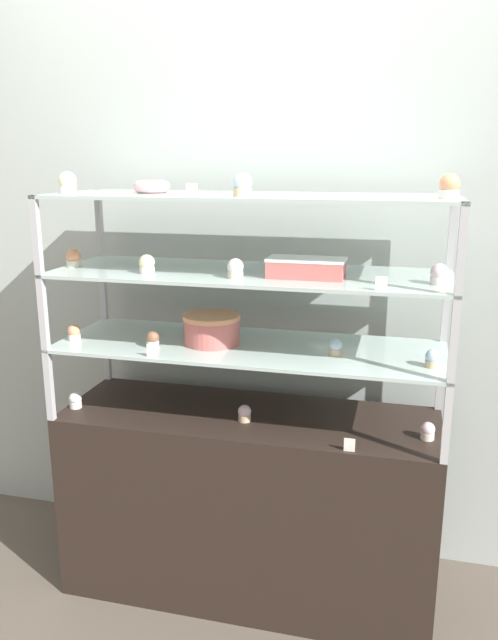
% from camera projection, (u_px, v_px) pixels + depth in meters
% --- Properties ---
extents(ground_plane, '(20.00, 20.00, 0.00)m').
position_uv_depth(ground_plane, '(249.00, 583.00, 2.49)').
color(ground_plane, brown).
extents(back_wall, '(8.00, 0.05, 2.60)m').
position_uv_depth(back_wall, '(272.00, 247.00, 2.53)').
color(back_wall, '#A8B2AD').
rests_on(back_wall, ground_plane).
extents(display_base, '(1.39, 0.47, 0.73)m').
position_uv_depth(display_base, '(249.00, 502.00, 2.40)').
color(display_base, black).
rests_on(display_base, ground_plane).
extents(display_riser_lower, '(1.39, 0.47, 0.27)m').
position_uv_depth(display_riser_lower, '(249.00, 349.00, 2.25)').
color(display_riser_lower, '#B7B7BC').
rests_on(display_riser_lower, display_base).
extents(display_riser_middle, '(1.39, 0.47, 0.27)m').
position_uv_depth(display_riser_middle, '(249.00, 276.00, 2.18)').
color(display_riser_middle, '#B7B7BC').
rests_on(display_riser_middle, display_riser_lower).
extents(display_riser_upper, '(1.39, 0.47, 0.27)m').
position_uv_depth(display_riser_upper, '(249.00, 199.00, 2.12)').
color(display_riser_upper, '#B7B7BC').
rests_on(display_riser_upper, display_riser_middle).
extents(layer_cake_centerpiece, '(0.21, 0.21, 0.11)m').
position_uv_depth(layer_cake_centerpiece, '(212.00, 329.00, 2.25)').
color(layer_cake_centerpiece, '#C66660').
rests_on(layer_cake_centerpiece, display_riser_lower).
extents(sheet_cake_frosted, '(0.26, 0.13, 0.07)m').
position_uv_depth(sheet_cake_frosted, '(306.00, 268.00, 2.07)').
color(sheet_cake_frosted, '#C66660').
rests_on(sheet_cake_frosted, display_riser_middle).
extents(cupcake_0, '(0.05, 0.05, 0.06)m').
position_uv_depth(cupcake_0, '(75.00, 400.00, 2.36)').
color(cupcake_0, white).
rests_on(cupcake_0, display_base).
extents(cupcake_1, '(0.05, 0.05, 0.06)m').
position_uv_depth(cupcake_1, '(244.00, 413.00, 2.24)').
color(cupcake_1, '#CCB28C').
rests_on(cupcake_1, display_base).
extents(cupcake_2, '(0.05, 0.05, 0.06)m').
position_uv_depth(cupcake_2, '(428.00, 431.00, 2.10)').
color(cupcake_2, beige).
rests_on(cupcake_2, display_base).
extents(price_tag_0, '(0.04, 0.00, 0.04)m').
position_uv_depth(price_tag_0, '(349.00, 445.00, 2.01)').
color(price_tag_0, white).
rests_on(price_tag_0, display_base).
extents(cupcake_3, '(0.05, 0.05, 0.06)m').
position_uv_depth(cupcake_3, '(74.00, 333.00, 2.30)').
color(cupcake_3, white).
rests_on(cupcake_3, display_riser_lower).
extents(cupcake_4, '(0.05, 0.05, 0.06)m').
position_uv_depth(cupcake_4, '(153.00, 339.00, 2.21)').
color(cupcake_4, white).
rests_on(cupcake_4, display_riser_lower).
extents(cupcake_5, '(0.05, 0.05, 0.06)m').
position_uv_depth(cupcake_5, '(335.00, 347.00, 2.12)').
color(cupcake_5, '#CCB28C').
rests_on(cupcake_5, display_riser_lower).
extents(cupcake_6, '(0.05, 0.05, 0.06)m').
position_uv_depth(cupcake_6, '(432.00, 359.00, 2.00)').
color(cupcake_6, '#CCB28C').
rests_on(cupcake_6, display_riser_lower).
extents(price_tag_1, '(0.04, 0.00, 0.04)m').
position_uv_depth(price_tag_1, '(152.00, 351.00, 2.10)').
color(price_tag_1, white).
rests_on(price_tag_1, display_riser_lower).
extents(cupcake_7, '(0.05, 0.05, 0.07)m').
position_uv_depth(cupcake_7, '(73.00, 258.00, 2.28)').
color(cupcake_7, beige).
rests_on(cupcake_7, display_riser_middle).
extents(cupcake_8, '(0.05, 0.05, 0.07)m').
position_uv_depth(cupcake_8, '(147.00, 265.00, 2.14)').
color(cupcake_8, white).
rests_on(cupcake_8, display_riser_middle).
extents(cupcake_9, '(0.05, 0.05, 0.07)m').
position_uv_depth(cupcake_9, '(235.00, 269.00, 2.06)').
color(cupcake_9, beige).
rests_on(cupcake_9, display_riser_middle).
extents(cupcake_10, '(0.05, 0.05, 0.07)m').
position_uv_depth(cupcake_10, '(439.00, 274.00, 1.96)').
color(cupcake_10, white).
rests_on(cupcake_10, display_riser_middle).
extents(price_tag_2, '(0.04, 0.00, 0.04)m').
position_uv_depth(price_tag_2, '(381.00, 284.00, 1.86)').
color(price_tag_2, white).
rests_on(price_tag_2, display_riser_middle).
extents(cupcake_11, '(0.06, 0.06, 0.07)m').
position_uv_depth(cupcake_11, '(68.00, 183.00, 2.18)').
color(cupcake_11, white).
rests_on(cupcake_11, display_riser_upper).
extents(cupcake_12, '(0.06, 0.06, 0.07)m').
position_uv_depth(cupcake_12, '(242.00, 185.00, 2.00)').
color(cupcake_12, '#CCB28C').
rests_on(cupcake_12, display_riser_upper).
extents(cupcake_13, '(0.06, 0.06, 0.07)m').
position_uv_depth(cupcake_13, '(449.00, 187.00, 1.86)').
color(cupcake_13, white).
rests_on(cupcake_13, display_riser_upper).
extents(price_tag_3, '(0.04, 0.00, 0.04)m').
position_uv_depth(price_tag_3, '(192.00, 190.00, 1.93)').
color(price_tag_3, white).
rests_on(price_tag_3, display_riser_upper).
extents(donut_glazed, '(0.13, 0.13, 0.04)m').
position_uv_depth(donut_glazed, '(152.00, 187.00, 2.22)').
color(donut_glazed, '#EFB2BC').
rests_on(donut_glazed, display_riser_upper).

